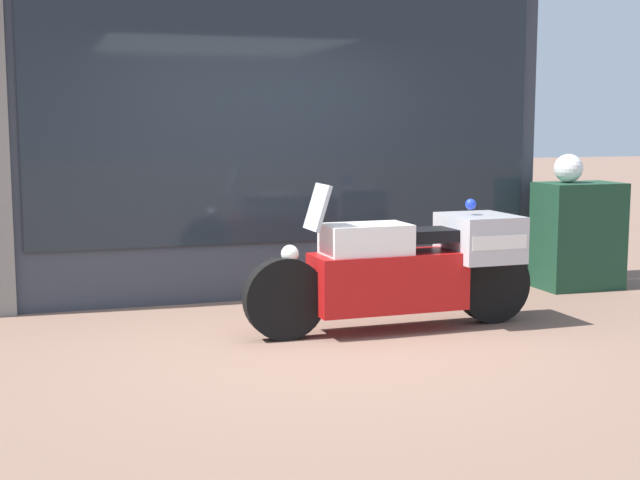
# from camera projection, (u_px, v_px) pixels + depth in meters

# --- Properties ---
(ground_plane) EXTENTS (60.00, 60.00, 0.00)m
(ground_plane) POSITION_uv_depth(u_px,v_px,m) (311.00, 345.00, 6.77)
(ground_plane) COLOR #7A5B4C
(shop_building) EXTENTS (5.94, 0.55, 3.49)m
(shop_building) POSITION_uv_depth(u_px,v_px,m) (208.00, 114.00, 8.30)
(shop_building) COLOR #333842
(shop_building) RESTS_ON ground
(window_display) EXTENTS (4.66, 0.30, 1.93)m
(window_display) POSITION_uv_depth(u_px,v_px,m) (282.00, 247.00, 8.72)
(window_display) COLOR slate
(window_display) RESTS_ON ground
(paramedic_motorcycle) EXTENTS (2.48, 0.67, 1.21)m
(paramedic_motorcycle) POSITION_uv_depth(u_px,v_px,m) (411.00, 264.00, 7.22)
(paramedic_motorcycle) COLOR black
(paramedic_motorcycle) RESTS_ON ground
(utility_cabinet) EXTENTS (0.82, 0.53, 1.07)m
(utility_cabinet) POSITION_uv_depth(u_px,v_px,m) (578.00, 236.00, 9.02)
(utility_cabinet) COLOR #193D28
(utility_cabinet) RESTS_ON ground
(white_helmet) EXTENTS (0.29, 0.29, 0.29)m
(white_helmet) POSITION_uv_depth(u_px,v_px,m) (568.00, 168.00, 8.92)
(white_helmet) COLOR white
(white_helmet) RESTS_ON utility_cabinet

